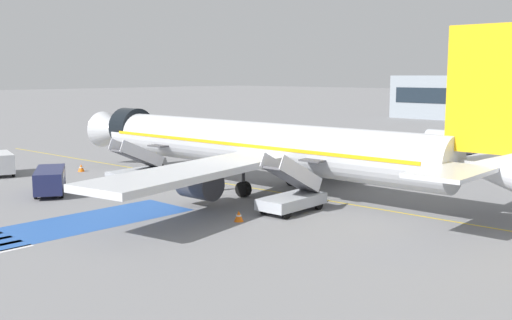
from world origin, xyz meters
TOP-DOWN VIEW (x-y plane):
  - ground_plane at (0.00, 0.00)m, footprint 600.00×600.00m
  - apron_leadline_yellow at (1.37, 0.66)m, footprint 75.96×2.77m
  - apron_stand_patch_blue at (1.37, -14.16)m, footprint 4.72×13.41m
  - airliner at (2.14, 0.68)m, footprint 41.42×35.41m
  - boarding_stairs_forward at (-7.27, -3.98)m, footprint 2.36×5.29m
  - boarding_stairs_aft at (8.72, -3.44)m, footprint 2.36×5.29m
  - fuel_tanker at (7.52, 23.59)m, footprint 8.71×2.66m
  - service_van_0 at (-8.01, -11.29)m, footprint 5.60×4.47m
  - service_van_1 at (-18.94, -10.22)m, footprint 4.67×2.99m
  - ground_crew_0 at (-1.32, -2.51)m, footprint 0.34×0.48m
  - ground_crew_1 at (0.03, -2.38)m, footprint 0.48×0.36m
  - traffic_cone_0 at (8.03, -7.63)m, footprint 0.59×0.59m
  - traffic_cone_1 at (-15.58, -4.29)m, footprint 0.62×0.62m

SIDE VIEW (x-z plane):
  - ground_plane at x=0.00m, z-range 0.00..0.00m
  - apron_leadline_yellow at x=1.37m, z-range 0.00..0.01m
  - apron_stand_patch_blue at x=1.37m, z-range 0.00..0.01m
  - traffic_cone_0 at x=8.03m, z-range 0.00..0.66m
  - traffic_cone_1 at x=-15.58m, z-range 0.00..0.68m
  - ground_crew_1 at x=0.03m, z-range 0.11..1.70m
  - boarding_stairs_forward at x=-7.27m, z-range -0.91..2.82m
  - boarding_stairs_aft at x=8.72m, z-range -1.01..2.98m
  - ground_crew_0 at x=-1.32m, z-range 0.14..1.94m
  - service_van_0 at x=-8.01m, z-range 0.20..2.06m
  - service_van_1 at x=-18.94m, z-range 0.20..2.18m
  - fuel_tanker at x=7.52m, z-range 0.01..3.31m
  - airliner at x=2.14m, z-range -2.40..9.18m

